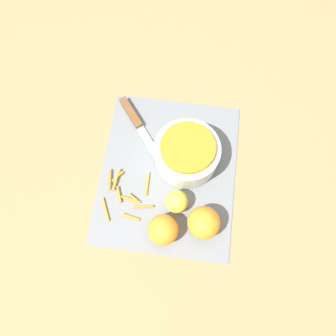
% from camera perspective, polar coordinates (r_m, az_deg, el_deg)
% --- Properties ---
extents(ground_plane, '(4.00, 4.00, 0.00)m').
position_cam_1_polar(ground_plane, '(0.88, 0.00, -0.76)').
color(ground_plane, '#9E754C').
extents(cutting_board, '(0.43, 0.36, 0.01)m').
position_cam_1_polar(cutting_board, '(0.88, 0.00, -0.70)').
color(cutting_board, slate).
rests_on(cutting_board, ground_plane).
extents(bowl_speckled, '(0.17, 0.17, 0.09)m').
position_cam_1_polar(bowl_speckled, '(0.85, 3.30, 2.62)').
color(bowl_speckled, silver).
rests_on(bowl_speckled, cutting_board).
extents(knife, '(0.21, 0.17, 0.02)m').
position_cam_1_polar(knife, '(0.93, -5.59, 8.13)').
color(knife, brown).
rests_on(knife, cutting_board).
extents(orange_left, '(0.08, 0.08, 0.08)m').
position_cam_1_polar(orange_left, '(0.80, 6.24, -9.43)').
color(orange_left, orange).
rests_on(orange_left, cutting_board).
extents(orange_right, '(0.07, 0.07, 0.07)m').
position_cam_1_polar(orange_right, '(0.80, -0.89, -10.70)').
color(orange_right, orange).
rests_on(orange_right, cutting_board).
extents(lemon, '(0.06, 0.06, 0.06)m').
position_cam_1_polar(lemon, '(0.82, 1.48, -5.86)').
color(lemon, gold).
rests_on(lemon, cutting_board).
extents(peel_pile, '(0.14, 0.14, 0.01)m').
position_cam_1_polar(peel_pile, '(0.86, -7.55, -4.55)').
color(peel_pile, orange).
rests_on(peel_pile, cutting_board).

